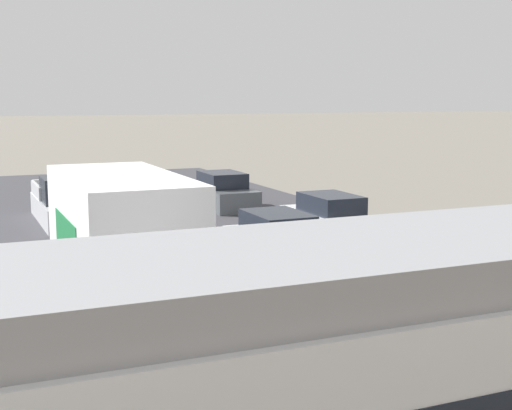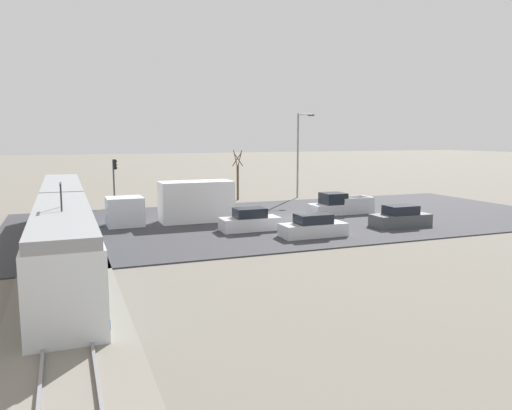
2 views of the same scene
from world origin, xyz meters
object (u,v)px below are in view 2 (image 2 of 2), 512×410
object	(u,v)px
sedan_car_1	(313,227)
traffic_light_pole	(115,176)
sedan_car_0	(250,221)
light_rail_tram	(63,224)
pickup_truck	(340,206)
box_truck	(180,204)
street_tree	(238,177)
sedan_car_2	(400,217)
street_lamp_near_crossing	(299,150)

from	to	relation	value
sedan_car_1	traffic_light_pole	size ratio (longest dim) A/B	0.99
sedan_car_0	sedan_car_1	distance (m)	4.76
light_rail_tram	pickup_truck	distance (m)	23.37
box_truck	light_rail_tram	bearing A→B (deg)	132.46
box_truck	street_tree	bearing A→B (deg)	-36.71
light_rail_tram	sedan_car_2	bearing A→B (deg)	-89.53
light_rail_tram	box_truck	world-z (taller)	light_rail_tram
sedan_car_1	traffic_light_pole	xyz separation A→B (m)	(19.81, 10.84, 2.27)
sedan_car_1	street_lamp_near_crossing	xyz separation A→B (m)	(19.95, -8.71, 4.51)
sedan_car_1	street_tree	distance (m)	20.61
sedan_car_0	traffic_light_pole	bearing A→B (deg)	-154.88
pickup_truck	sedan_car_0	xyz separation A→B (m)	(-4.40, 9.92, -0.03)
light_rail_tram	box_truck	size ratio (longest dim) A/B	2.93
traffic_light_pole	sedan_car_2	bearing A→B (deg)	-135.17
box_truck	street_lamp_near_crossing	size ratio (longest dim) A/B	1.05
street_lamp_near_crossing	sedan_car_1	bearing A→B (deg)	156.41
traffic_light_pole	street_lamp_near_crossing	bearing A→B (deg)	-89.59
traffic_light_pole	street_lamp_near_crossing	size ratio (longest dim) A/B	0.49
light_rail_tram	street_tree	size ratio (longest dim) A/B	5.34
traffic_light_pole	street_tree	bearing A→B (deg)	-87.04
sedan_car_2	sedan_car_0	bearing A→B (deg)	-102.68
light_rail_tram	sedan_car_0	xyz separation A→B (m)	(2.68, -12.32, -1.05)
light_rail_tram	sedan_car_1	bearing A→B (deg)	-93.12
light_rail_tram	pickup_truck	xyz separation A→B (m)	(7.08, -22.25, -1.01)
sedan_car_0	sedan_car_1	bearing A→B (deg)	42.25
pickup_truck	sedan_car_1	xyz separation A→B (m)	(-7.92, 6.72, -0.07)
light_rail_tram	sedan_car_2	world-z (taller)	light_rail_tram
sedan_car_0	sedan_car_2	xyz separation A→B (m)	(-2.48, -11.03, -0.02)
box_truck	traffic_light_pole	size ratio (longest dim) A/B	2.12
light_rail_tram	sedan_car_2	xyz separation A→B (m)	(0.19, -23.35, -1.06)
sedan_car_0	pickup_truck	bearing A→B (deg)	113.92
light_rail_tram	pickup_truck	size ratio (longest dim) A/B	5.04
box_truck	street_lamp_near_crossing	distance (m)	19.85
light_rail_tram	street_lamp_near_crossing	xyz separation A→B (m)	(19.11, -24.23, 3.43)
sedan_car_1	sedan_car_2	world-z (taller)	sedan_car_2
street_tree	sedan_car_1	bearing A→B (deg)	175.03
light_rail_tram	street_tree	distance (m)	26.17
pickup_truck	sedan_car_0	distance (m)	10.85
sedan_car_0	traffic_light_pole	world-z (taller)	traffic_light_pole
sedan_car_1	sedan_car_2	bearing A→B (deg)	97.56
sedan_car_0	sedan_car_2	bearing A→B (deg)	77.32
light_rail_tram	sedan_car_2	distance (m)	23.37
traffic_light_pole	street_lamp_near_crossing	xyz separation A→B (m)	(0.14, -19.55, 2.24)
traffic_light_pole	street_lamp_near_crossing	distance (m)	19.68
pickup_truck	street_tree	bearing A→B (deg)	21.51
sedan_car_0	sedan_car_1	world-z (taller)	sedan_car_0
light_rail_tram	street_tree	bearing A→B (deg)	-41.40
box_truck	sedan_car_2	world-z (taller)	box_truck
box_truck	street_tree	size ratio (longest dim) A/B	1.82
sedan_car_1	street_tree	xyz separation A→B (m)	(20.47, -1.78, 1.69)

